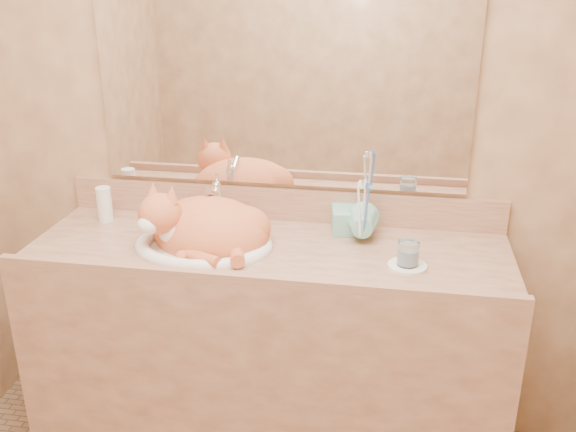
% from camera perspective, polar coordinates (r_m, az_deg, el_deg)
% --- Properties ---
extents(wall_back, '(2.40, 0.02, 2.50)m').
position_cam_1_polar(wall_back, '(2.26, -0.56, 9.26)').
color(wall_back, '#8B603F').
rests_on(wall_back, ground).
extents(vanity_counter, '(1.60, 0.55, 0.85)m').
position_cam_1_polar(vanity_counter, '(2.34, -1.73, -12.38)').
color(vanity_counter, brown).
rests_on(vanity_counter, floor).
extents(mirror, '(1.30, 0.02, 0.80)m').
position_cam_1_polar(mirror, '(2.23, -0.63, 12.72)').
color(mirror, white).
rests_on(mirror, wall_back).
extents(sink_basin, '(0.50, 0.43, 0.14)m').
position_cam_1_polar(sink_basin, '(2.14, -7.57, -0.94)').
color(sink_basin, white).
rests_on(sink_basin, vanity_counter).
extents(faucet, '(0.05, 0.13, 0.18)m').
position_cam_1_polar(faucet, '(2.29, -6.32, 1.17)').
color(faucet, white).
rests_on(faucet, vanity_counter).
extents(cat, '(0.49, 0.43, 0.23)m').
position_cam_1_polar(cat, '(2.16, -7.56, -0.82)').
color(cat, '#C9572E').
rests_on(cat, sink_basin).
extents(soap_dispenser, '(0.09, 0.10, 0.19)m').
position_cam_1_polar(soap_dispenser, '(2.19, 5.11, 0.30)').
color(soap_dispenser, '#73B9A3').
rests_on(soap_dispenser, vanity_counter).
extents(toothbrush_cup, '(0.12, 0.12, 0.11)m').
position_cam_1_polar(toothbrush_cup, '(2.14, 6.59, -1.31)').
color(toothbrush_cup, '#73B9A3').
rests_on(toothbrush_cup, vanity_counter).
extents(toothbrushes, '(0.04, 0.04, 0.23)m').
position_cam_1_polar(toothbrushes, '(2.11, 6.69, 0.73)').
color(toothbrushes, white).
rests_on(toothbrushes, toothbrush_cup).
extents(saucer, '(0.12, 0.12, 0.01)m').
position_cam_1_polar(saucer, '(2.03, 10.55, -4.39)').
color(saucer, white).
rests_on(saucer, vanity_counter).
extents(water_glass, '(0.07, 0.07, 0.08)m').
position_cam_1_polar(water_glass, '(2.02, 10.63, -3.27)').
color(water_glass, silver).
rests_on(water_glass, saucer).
extents(lotion_bottle, '(0.05, 0.05, 0.13)m').
position_cam_1_polar(lotion_bottle, '(2.43, -16.00, 1.01)').
color(lotion_bottle, white).
rests_on(lotion_bottle, vanity_counter).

